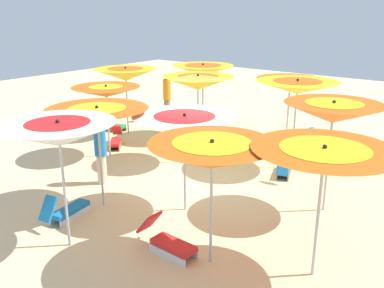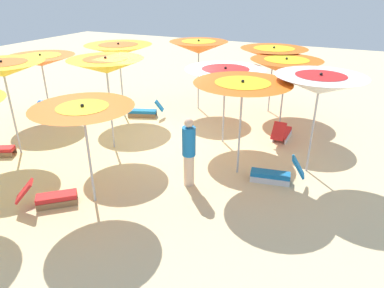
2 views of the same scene
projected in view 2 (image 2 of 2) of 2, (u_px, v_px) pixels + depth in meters
ground at (163, 142)px, 10.30m from camera, size 38.32×38.32×0.04m
beach_umbrella_0 at (41, 61)px, 11.35m from camera, size 2.18×2.18×2.16m
beach_umbrella_1 at (2, 69)px, 8.62m from camera, size 2.03×2.03×2.53m
beach_umbrella_3 at (119, 50)px, 11.39m from camera, size 2.19×2.19×2.48m
beach_umbrella_4 at (106, 66)px, 8.95m from camera, size 1.95×1.95×2.54m
beach_umbrella_5 at (83, 114)px, 6.66m from camera, size 1.97×1.97×2.17m
beach_umbrella_6 at (199, 47)px, 12.06m from camera, size 2.03×2.03×2.47m
beach_umbrella_7 at (225, 76)px, 9.46m from camera, size 2.19×2.19×2.20m
beach_umbrella_8 at (242, 89)px, 7.72m from camera, size 2.18×2.18×2.31m
beach_umbrella_9 at (273, 54)px, 11.83m from camera, size 2.26×2.26×2.29m
beach_umbrella_10 at (286, 67)px, 10.28m from camera, size 2.11×2.11×2.26m
beach_umbrella_11 at (320, 84)px, 7.76m from camera, size 2.01×2.01×2.45m
lounger_1 at (145, 111)px, 12.09m from camera, size 1.26×0.70×0.59m
lounger_2 at (282, 133)px, 10.30m from camera, size 0.41×1.23×0.67m
lounger_3 at (275, 174)px, 8.09m from camera, size 1.24×0.51×0.70m
lounger_4 at (51, 197)px, 7.24m from camera, size 1.09×1.02×0.63m
beachgoer_0 at (189, 151)px, 7.74m from camera, size 0.30×0.30×1.62m
beach_ball at (41, 104)px, 12.87m from camera, size 0.33×0.33×0.33m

